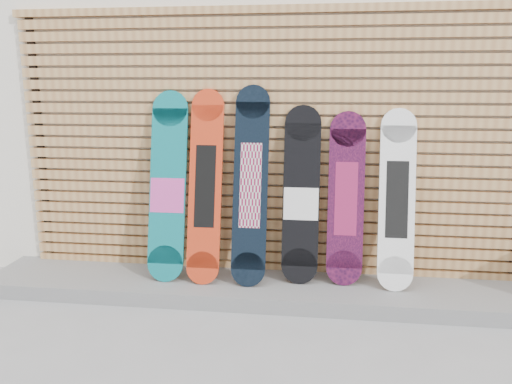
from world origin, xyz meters
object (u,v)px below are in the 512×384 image
snowboard_0 (168,187)px  snowboard_2 (251,185)px  snowboard_4 (346,199)px  snowboard_1 (205,186)px  snowboard_5 (397,200)px  snowboard_3 (301,196)px

snowboard_0 → snowboard_2: snowboard_2 is taller
snowboard_0 → snowboard_4: bearing=2.3°
snowboard_1 → snowboard_4: bearing=3.2°
snowboard_1 → snowboard_2: snowboard_2 is taller
snowboard_2 → snowboard_4: 0.77m
snowboard_0 → snowboard_5: (1.83, 0.02, -0.05)m
snowboard_1 → snowboard_2: (0.37, 0.00, 0.02)m
snowboard_1 → snowboard_3: (0.77, 0.05, -0.07)m
snowboard_1 → snowboard_2: bearing=0.1°
snowboard_3 → snowboard_1: bearing=-176.1°
snowboard_2 → snowboard_4: size_ratio=1.15×
snowboard_5 → snowboard_2: bearing=-178.5°
snowboard_2 → snowboard_0: bearing=179.6°
snowboard_1 → snowboard_2: 0.37m
snowboard_1 → snowboard_4: size_ratio=1.12×
snowboard_0 → snowboard_1: bearing=-1.0°
snowboard_0 → snowboard_3: 1.09m
snowboard_0 → snowboard_3: size_ratio=1.08×
snowboard_3 → snowboard_5: bearing=-1.8°
snowboard_1 → snowboard_3: size_ratio=1.09×
snowboard_2 → snowboard_5: bearing=1.5°
snowboard_1 → snowboard_3: bearing=3.9°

